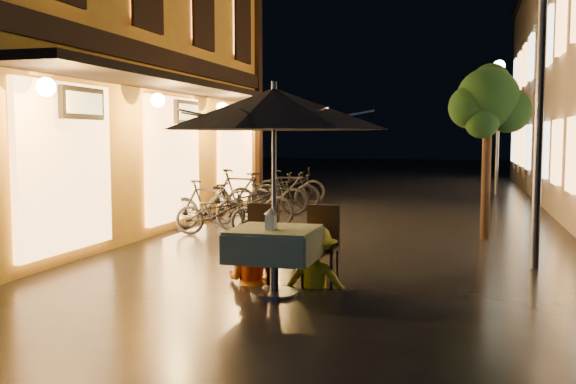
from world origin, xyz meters
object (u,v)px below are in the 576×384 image
(streetlamp_near, at_px, (541,57))
(person_yellow, at_px, (316,228))
(table_lantern, at_px, (271,218))
(patio_umbrella, at_px, (274,109))
(cafe_table, at_px, (274,245))
(person_orange, at_px, (251,228))
(bicycle_0, at_px, (217,213))

(streetlamp_near, height_order, person_yellow, streetlamp_near)
(table_lantern, bearing_deg, streetlamp_near, 39.37)
(patio_umbrella, height_order, person_yellow, patio_umbrella)
(cafe_table, bearing_deg, person_yellow, 55.30)
(streetlamp_near, relative_size, person_orange, 3.08)
(streetlamp_near, xyz_separation_m, bicycle_0, (-5.37, 1.58, -2.49))
(cafe_table, relative_size, person_orange, 0.72)
(person_yellow, xyz_separation_m, bicycle_0, (-2.67, 3.43, -0.29))
(streetlamp_near, bearing_deg, bicycle_0, 163.64)
(bicycle_0, bearing_deg, person_orange, -156.32)
(cafe_table, distance_m, bicycle_0, 4.59)
(person_yellow, bearing_deg, person_orange, -0.32)
(person_orange, bearing_deg, person_yellow, -172.36)
(patio_umbrella, bearing_deg, streetlamp_near, 37.89)
(person_orange, height_order, person_yellow, person_yellow)
(streetlamp_near, xyz_separation_m, patio_umbrella, (-3.08, -2.40, -0.77))
(patio_umbrella, distance_m, bicycle_0, 4.90)
(cafe_table, xyz_separation_m, table_lantern, (-0.00, -0.13, 0.33))
(person_orange, bearing_deg, cafe_table, 138.30)
(cafe_table, height_order, person_orange, person_orange)
(patio_umbrella, distance_m, table_lantern, 1.24)
(person_yellow, bearing_deg, streetlamp_near, -145.97)
(person_orange, bearing_deg, table_lantern, 132.33)
(patio_umbrella, bearing_deg, person_orange, 130.76)
(person_yellow, bearing_deg, table_lantern, 60.39)
(streetlamp_near, bearing_deg, patio_umbrella, -142.11)
(streetlamp_near, bearing_deg, person_orange, -152.35)
(person_yellow, bearing_deg, bicycle_0, -52.57)
(person_orange, bearing_deg, patio_umbrella, 138.30)
(table_lantern, bearing_deg, patio_umbrella, 90.00)
(streetlamp_near, distance_m, cafe_table, 4.54)
(table_lantern, bearing_deg, cafe_table, 90.00)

